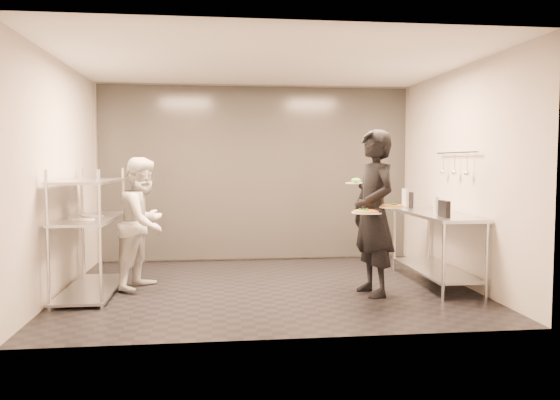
{
  "coord_description": "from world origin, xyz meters",
  "views": [
    {
      "loc": [
        -0.65,
        -6.73,
        1.58
      ],
      "look_at": [
        0.16,
        0.07,
        1.1
      ],
      "focal_mm": 35.0,
      "sensor_mm": 36.0,
      "label": 1
    }
  ],
  "objects": [
    {
      "name": "prep_counter",
      "position": [
        2.18,
        0.0,
        0.63
      ],
      "size": [
        0.6,
        1.8,
        0.92
      ],
      "color": "silver",
      "rests_on": "ground"
    },
    {
      "name": "pizza_plate_far",
      "position": [
        1.37,
        -0.69,
        1.07
      ],
      "size": [
        0.3,
        0.3,
        0.05
      ],
      "color": "white",
      "rests_on": "waiter"
    },
    {
      "name": "salad_plate",
      "position": [
        1.08,
        -0.14,
        1.34
      ],
      "size": [
        0.26,
        0.26,
        0.07
      ],
      "color": "white",
      "rests_on": "waiter"
    },
    {
      "name": "utensil_rail",
      "position": [
        2.43,
        -0.0,
        1.55
      ],
      "size": [
        0.07,
        1.2,
        0.31
      ],
      "color": "silver",
      "rests_on": "room_shell"
    },
    {
      "name": "bottle_green",
      "position": [
        2.04,
        0.8,
        1.06
      ],
      "size": [
        0.08,
        0.08,
        0.28
      ],
      "primitive_type": "cylinder",
      "color": "gray",
      "rests_on": "prep_counter"
    },
    {
      "name": "bottle_clear",
      "position": [
        2.18,
        0.01,
        1.03
      ],
      "size": [
        0.06,
        0.06,
        0.21
      ],
      "primitive_type": "cylinder",
      "color": "gray",
      "rests_on": "prep_counter"
    },
    {
      "name": "pos_monitor",
      "position": [
        2.06,
        -0.52,
        1.02
      ],
      "size": [
        0.07,
        0.28,
        0.2
      ],
      "primitive_type": "cube",
      "rotation": [
        0.0,
        0.0,
        -0.05
      ],
      "color": "black",
      "rests_on": "prep_counter"
    },
    {
      "name": "chef",
      "position": [
        -1.55,
        0.19,
        0.82
      ],
      "size": [
        0.87,
        0.97,
        1.63
      ],
      "primitive_type": "imported",
      "rotation": [
        0.0,
        0.0,
        1.19
      ],
      "color": "silver",
      "rests_on": "ground"
    },
    {
      "name": "pass_rack",
      "position": [
        -2.15,
        -0.0,
        0.77
      ],
      "size": [
        0.6,
        1.6,
        1.5
      ],
      "color": "silver",
      "rests_on": "ground"
    },
    {
      "name": "bottle_dark",
      "position": [
        2.14,
        0.8,
        1.03
      ],
      "size": [
        0.07,
        0.07,
        0.23
      ],
      "primitive_type": "cylinder",
      "color": "black",
      "rests_on": "prep_counter"
    },
    {
      "name": "pizza_plate_near",
      "position": [
        1.06,
        -0.74,
        1.01
      ],
      "size": [
        0.36,
        0.36,
        0.05
      ],
      "color": "white",
      "rests_on": "waiter"
    },
    {
      "name": "waiter",
      "position": [
        1.2,
        -0.49,
        0.98
      ],
      "size": [
        0.62,
        0.8,
        1.96
      ],
      "primitive_type": "imported",
      "rotation": [
        0.0,
        0.0,
        -1.35
      ],
      "color": "black",
      "rests_on": "ground"
    },
    {
      "name": "room_shell",
      "position": [
        0.0,
        1.18,
        1.4
      ],
      "size": [
        5.0,
        4.0,
        2.8
      ],
      "color": "black",
      "rests_on": "ground"
    }
  ]
}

